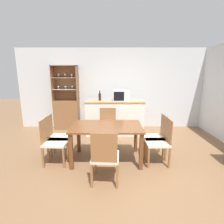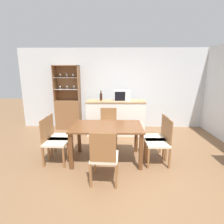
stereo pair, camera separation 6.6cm
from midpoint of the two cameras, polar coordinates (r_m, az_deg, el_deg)
The scene contains 13 objects.
ground_plane at distance 3.59m, azimuth 6.80°, elevation -17.34°, with size 18.00×18.00×0.00m, color brown.
wall_back at distance 5.75m, azimuth 4.61°, elevation 7.54°, with size 6.80×0.06×2.55m.
kitchen_counter at distance 5.17m, azimuth 1.56°, elevation -1.72°, with size 1.69×0.60×1.00m.
display_cabinet at distance 5.83m, azimuth -13.72°, elevation 0.59°, with size 0.78×0.39×2.01m.
dining_table at distance 3.58m, azimuth -1.20°, elevation -6.15°, with size 1.43×0.88×0.75m.
dining_chair_head_near at distance 2.93m, azimuth -1.88°, elevation -14.40°, with size 0.47×0.47×0.92m.
dining_chair_side_left_far at distance 3.95m, azimuth -16.73°, elevation -7.59°, with size 0.45×0.45×0.92m.
dining_chair_side_right_far at distance 3.87m, azimuth 14.83°, elevation -7.87°, with size 0.46×0.46×0.92m.
dining_chair_head_far at distance 4.38m, azimuth -0.77°, elevation -5.00°, with size 0.44×0.44×0.92m.
dining_chair_side_left_near at distance 3.72m, azimuth -17.95°, elevation -8.97°, with size 0.46×0.46×0.92m.
dining_chair_side_right_near at distance 3.63m, azimuth 15.81°, elevation -9.33°, with size 0.45×0.45×0.92m.
microwave at distance 5.05m, azimuth 3.67°, elevation 5.40°, with size 0.45×0.36×0.29m.
wine_bottle at distance 5.09m, azimuth -3.24°, elevation 5.06°, with size 0.07×0.07×0.28m.
Camera 2 is at (-0.31, -3.09, 1.80)m, focal length 28.00 mm.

